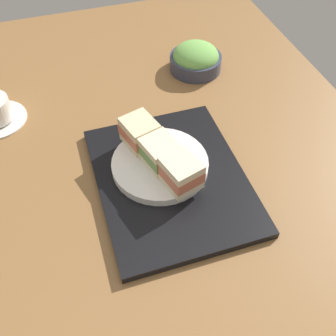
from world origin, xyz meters
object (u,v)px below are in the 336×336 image
object	(u,v)px
sandwich_near	(181,173)
salad_bowl	(196,59)
sandwich_plate	(160,164)
sandwich_far	(140,132)
sandwich_middle	(159,152)

from	to	relation	value
sandwich_near	salad_bowl	world-z (taller)	sandwich_near
salad_bowl	sandwich_plate	bearing A→B (deg)	148.54
sandwich_plate	sandwich_near	world-z (taller)	sandwich_near
sandwich_near	salad_bowl	size ratio (longest dim) A/B	0.62
sandwich_plate	salad_bowl	world-z (taller)	salad_bowl
sandwich_plate	sandwich_far	xyz separation A→B (cm)	(6.37, 2.23, 3.71)
sandwich_plate	sandwich_middle	size ratio (longest dim) A/B	2.25
sandwich_near	sandwich_middle	xyz separation A→B (cm)	(6.37, 2.23, -0.24)
sandwich_far	salad_bowl	xyz separation A→B (cm)	(25.35, -21.64, -3.23)
sandwich_near	salad_bowl	distance (cm)	41.92
sandwich_far	sandwich_plate	bearing A→B (deg)	-160.73
sandwich_middle	sandwich_far	bearing A→B (deg)	19.27
sandwich_plate	salad_bowl	bearing A→B (deg)	-31.46
sandwich_far	salad_bowl	bearing A→B (deg)	-40.48
sandwich_middle	salad_bowl	size ratio (longest dim) A/B	0.64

